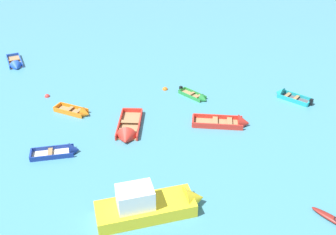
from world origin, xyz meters
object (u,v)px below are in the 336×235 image
(rowboat_orange_back_row_right, at_px, (79,112))
(mooring_buoy_between_boats_left, at_px, (47,97))
(rowboat_turquoise_far_right, at_px, (286,95))
(rowboat_blue_midfield_left, at_px, (16,65))
(rowboat_green_outer_right, at_px, (198,97))
(rowboat_red_distant_center, at_px, (127,133))
(mooring_buoy_trailing, at_px, (165,90))
(rowboat_deep_blue_foreground_center, at_px, (65,151))
(motor_launch_yellow_cluster_inner, at_px, (153,204))
(rowboat_red_near_right, at_px, (232,123))

(rowboat_orange_back_row_right, bearing_deg, mooring_buoy_between_boats_left, 152.74)
(rowboat_turquoise_far_right, height_order, rowboat_blue_midfield_left, rowboat_blue_midfield_left)
(rowboat_orange_back_row_right, bearing_deg, rowboat_blue_midfield_left, 145.55)
(rowboat_green_outer_right, relative_size, rowboat_orange_back_row_right, 0.89)
(rowboat_blue_midfield_left, bearing_deg, mooring_buoy_between_boats_left, -38.50)
(rowboat_blue_midfield_left, xyz_separation_m, rowboat_red_distant_center, (14.12, -8.39, 0.03))
(rowboat_orange_back_row_right, height_order, mooring_buoy_between_boats_left, rowboat_orange_back_row_right)
(rowboat_blue_midfield_left, xyz_separation_m, mooring_buoy_between_boats_left, (5.82, -4.63, -0.15))
(mooring_buoy_trailing, bearing_deg, rowboat_red_distant_center, -96.49)
(rowboat_turquoise_far_right, xyz_separation_m, mooring_buoy_trailing, (-10.00, -1.14, -0.16))
(rowboat_deep_blue_foreground_center, xyz_separation_m, motor_launch_yellow_cluster_inner, (7.09, -3.72, 0.47))
(rowboat_red_distant_center, bearing_deg, rowboat_green_outer_right, 59.13)
(rowboat_turquoise_far_right, xyz_separation_m, rowboat_blue_midfield_left, (-24.96, -0.10, -0.00))
(motor_launch_yellow_cluster_inner, bearing_deg, mooring_buoy_trailing, 101.90)
(mooring_buoy_between_boats_left, distance_m, mooring_buoy_trailing, 9.81)
(rowboat_red_near_right, bearing_deg, rowboat_blue_midfield_left, 166.11)
(rowboat_turquoise_far_right, height_order, rowboat_orange_back_row_right, rowboat_turquoise_far_right)
(rowboat_red_near_right, distance_m, mooring_buoy_between_boats_left, 15.31)
(rowboat_orange_back_row_right, relative_size, mooring_buoy_trailing, 6.87)
(rowboat_turquoise_far_right, bearing_deg, motor_launch_yellow_cluster_inner, -114.92)
(rowboat_green_outer_right, bearing_deg, rowboat_deep_blue_foreground_center, -127.22)
(rowboat_red_near_right, xyz_separation_m, rowboat_deep_blue_foreground_center, (-10.30, -6.13, -0.04))
(rowboat_blue_midfield_left, bearing_deg, motor_launch_yellow_cluster_inner, -40.09)
(rowboat_blue_midfield_left, distance_m, mooring_buoy_trailing, 14.99)
(rowboat_red_near_right, height_order, rowboat_red_distant_center, rowboat_red_distant_center)
(rowboat_deep_blue_foreground_center, bearing_deg, motor_launch_yellow_cluster_inner, -27.69)
(rowboat_red_near_right, distance_m, motor_launch_yellow_cluster_inner, 10.37)
(mooring_buoy_between_boats_left, bearing_deg, rowboat_deep_blue_foreground_center, -53.37)
(mooring_buoy_trailing, bearing_deg, rowboat_red_near_right, -34.09)
(motor_launch_yellow_cluster_inner, xyz_separation_m, mooring_buoy_between_boats_left, (-12.08, 10.44, -0.63))
(rowboat_turquoise_far_right, height_order, motor_launch_yellow_cluster_inner, motor_launch_yellow_cluster_inner)
(rowboat_red_near_right, xyz_separation_m, motor_launch_yellow_cluster_inner, (-3.21, -9.85, 0.44))
(rowboat_turquoise_far_right, relative_size, mooring_buoy_between_boats_left, 7.20)
(rowboat_deep_blue_foreground_center, bearing_deg, mooring_buoy_trailing, 68.16)
(motor_launch_yellow_cluster_inner, relative_size, rowboat_blue_midfield_left, 1.71)
(rowboat_deep_blue_foreground_center, bearing_deg, rowboat_red_near_right, 30.77)
(rowboat_green_outer_right, bearing_deg, motor_launch_yellow_cluster_inner, -90.26)
(rowboat_red_near_right, xyz_separation_m, rowboat_orange_back_row_right, (-11.56, -1.33, -0.03))
(rowboat_orange_back_row_right, distance_m, mooring_buoy_between_boats_left, 4.20)
(rowboat_deep_blue_foreground_center, height_order, mooring_buoy_between_boats_left, rowboat_deep_blue_foreground_center)
(rowboat_deep_blue_foreground_center, distance_m, rowboat_blue_midfield_left, 15.68)
(rowboat_green_outer_right, xyz_separation_m, rowboat_red_distant_center, (-3.85, -6.44, 0.06))
(rowboat_turquoise_far_right, distance_m, motor_launch_yellow_cluster_inner, 16.73)
(rowboat_blue_midfield_left, relative_size, rowboat_orange_back_row_right, 1.14)
(motor_launch_yellow_cluster_inner, bearing_deg, rowboat_red_distant_center, 119.56)
(rowboat_red_distant_center, height_order, mooring_buoy_trailing, rowboat_red_distant_center)
(rowboat_green_outer_right, xyz_separation_m, rowboat_blue_midfield_left, (-17.97, 1.94, 0.02))
(rowboat_red_near_right, xyz_separation_m, mooring_buoy_trailing, (-6.17, 4.18, -0.20))
(rowboat_deep_blue_foreground_center, height_order, rowboat_red_distant_center, rowboat_red_distant_center)
(rowboat_deep_blue_foreground_center, relative_size, rowboat_blue_midfield_left, 0.93)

